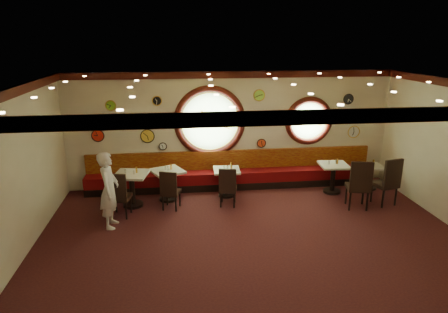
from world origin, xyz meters
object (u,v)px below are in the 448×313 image
at_px(condiment_d_salt, 329,162).
at_px(condiment_e_pepper, 371,164).
at_px(chair_b, 170,188).
at_px(condiment_c_pepper, 228,168).
at_px(condiment_c_salt, 224,167).
at_px(waiter, 109,190).
at_px(condiment_c_bottle, 231,165).
at_px(condiment_d_bottle, 337,161).
at_px(condiment_e_bottle, 373,163).
at_px(condiment_b_pepper, 168,168).
at_px(condiment_b_salt, 165,168).
at_px(table_b, 168,181).
at_px(chair_c, 228,185).
at_px(table_a, 132,186).
at_px(condiment_a_pepper, 134,172).
at_px(condiment_d_pepper, 336,162).
at_px(table_c, 227,179).
at_px(table_d, 333,175).
at_px(table_e, 371,174).
at_px(condiment_a_salt, 125,171).
at_px(chair_a, 118,192).
at_px(condiment_e_salt, 367,163).
at_px(condiment_a_bottle, 136,170).
at_px(condiment_b_bottle, 171,167).
at_px(chair_d, 360,182).
at_px(chair_e, 389,179).

distance_m(condiment_d_salt, condiment_e_pepper, 1.29).
distance_m(chair_b, condiment_e_pepper, 5.56).
height_order(chair_b, condiment_c_pepper, chair_b).
bearing_deg(condiment_d_salt, condiment_c_salt, 177.20).
bearing_deg(waiter, condiment_d_salt, -72.14).
distance_m(condiment_c_bottle, waiter, 3.27).
xyz_separation_m(condiment_d_bottle, condiment_e_bottle, (1.11, 0.14, -0.12)).
height_order(condiment_b_pepper, condiment_d_bottle, condiment_d_bottle).
height_order(condiment_b_salt, condiment_c_pepper, condiment_b_salt).
height_order(table_b, condiment_e_pepper, table_b).
bearing_deg(chair_c, table_a, -175.91).
distance_m(condiment_c_salt, condiment_a_pepper, 2.33).
distance_m(chair_c, condiment_e_pepper, 4.15).
distance_m(condiment_d_pepper, condiment_e_bottle, 1.16).
bearing_deg(condiment_c_bottle, table_c, -153.82).
height_order(table_b, condiment_b_salt, condiment_b_salt).
height_order(condiment_d_salt, condiment_c_bottle, same).
bearing_deg(waiter, chair_c, -70.31).
relative_size(table_d, chair_b, 1.30).
height_order(condiment_b_salt, condiment_d_salt, condiment_b_salt).
height_order(table_e, condiment_c_salt, condiment_c_salt).
distance_m(condiment_c_bottle, condiment_d_bottle, 2.86).
xyz_separation_m(condiment_a_salt, condiment_b_salt, (0.96, 0.31, -0.05)).
xyz_separation_m(condiment_d_pepper, waiter, (-5.72, -1.37, 0.00)).
height_order(condiment_b_salt, waiter, waiter).
height_order(condiment_b_salt, condiment_c_salt, condiment_b_salt).
relative_size(table_d, chair_a, 1.17).
height_order(condiment_a_salt, condiment_a_pepper, condiment_a_salt).
distance_m(condiment_a_salt, condiment_d_pepper, 5.50).
relative_size(condiment_c_pepper, condiment_c_bottle, 0.68).
distance_m(table_e, condiment_c_pepper, 4.03).
height_order(table_d, condiment_c_salt, condiment_c_salt).
xyz_separation_m(condiment_e_salt, condiment_e_bottle, (0.16, -0.05, 0.03)).
distance_m(chair_b, condiment_a_salt, 1.19).
relative_size(condiment_c_salt, condiment_b_pepper, 0.93).
xyz_separation_m(condiment_b_pepper, condiment_d_pepper, (4.46, 0.03, -0.01)).
bearing_deg(table_c, table_b, -177.15).
xyz_separation_m(condiment_d_salt, waiter, (-5.53, -1.35, 0.00)).
relative_size(condiment_a_bottle, condiment_b_bottle, 1.04).
height_order(table_c, condiment_c_salt, condiment_c_salt).
bearing_deg(condiment_e_salt, chair_d, -122.20).
bearing_deg(condiment_e_bottle, condiment_b_bottle, -178.91).
distance_m(table_b, condiment_b_pepper, 0.36).
height_order(chair_c, condiment_b_pepper, chair_c).
xyz_separation_m(table_a, condiment_e_salt, (6.35, 0.48, 0.18)).
distance_m(table_a, condiment_c_salt, 2.40).
bearing_deg(chair_e, table_c, 150.57).
bearing_deg(condiment_a_salt, waiter, -101.58).
height_order(table_e, waiter, waiter).
bearing_deg(table_d, condiment_c_bottle, 176.66).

